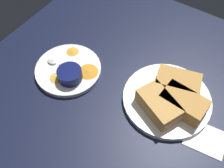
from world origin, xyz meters
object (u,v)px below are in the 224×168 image
(sandwich_half_far, at_px, (183,103))
(ramekin_light_gravy, at_px, (70,74))
(sandwich_half_near, at_px, (159,105))
(sandwich_half_extra, at_px, (178,83))
(spoon_by_gravy_ramekin, at_px, (56,62))
(spoon_by_dark_ramekin, at_px, (168,95))
(plate_sandwich_main, at_px, (167,99))
(ramekin_dark_sauce, at_px, (182,83))
(plate_chips_companion, at_px, (68,70))

(sandwich_half_far, distance_m, ramekin_light_gravy, 0.36)
(sandwich_half_near, height_order, sandwich_half_extra, same)
(spoon_by_gravy_ramekin, bearing_deg, ramekin_light_gravy, 164.24)
(sandwich_half_near, xyz_separation_m, ramekin_light_gravy, (0.29, 0.05, -0.00))
(spoon_by_gravy_ramekin, bearing_deg, spoon_by_dark_ramekin, -166.32)
(sandwich_half_near, bearing_deg, sandwich_half_far, -141.62)
(sandwich_half_extra, distance_m, ramekin_light_gravy, 0.34)
(plate_sandwich_main, relative_size, sandwich_half_near, 1.80)
(ramekin_light_gravy, bearing_deg, sandwich_half_far, -164.01)
(sandwich_half_near, height_order, spoon_by_gravy_ramekin, sandwich_half_near)
(sandwich_half_far, bearing_deg, ramekin_dark_sauce, -61.76)
(sandwich_half_near, distance_m, spoon_by_dark_ramekin, 0.06)
(sandwich_half_near, xyz_separation_m, plate_chips_companion, (0.32, 0.03, -0.03))
(plate_sandwich_main, height_order, plate_chips_companion, same)
(plate_chips_companion, distance_m, ramekin_light_gravy, 0.05)
(spoon_by_dark_ramekin, bearing_deg, plate_chips_companion, 14.78)
(sandwich_half_far, distance_m, plate_chips_companion, 0.38)
(plate_chips_companion, bearing_deg, spoon_by_dark_ramekin, -165.22)
(sandwich_half_extra, distance_m, ramekin_dark_sauce, 0.01)
(plate_chips_companion, bearing_deg, ramekin_dark_sauce, -158.36)
(sandwich_half_far, relative_size, sandwich_half_extra, 0.94)
(sandwich_half_near, bearing_deg, ramekin_light_gravy, 10.55)
(plate_sandwich_main, height_order, sandwich_half_extra, sandwich_half_extra)
(sandwich_half_near, distance_m, plate_chips_companion, 0.32)
(plate_chips_companion, bearing_deg, sandwich_half_near, -175.32)
(sandwich_half_extra, height_order, spoon_by_dark_ramekin, sandwich_half_extra)
(plate_sandwich_main, xyz_separation_m, ramekin_light_gravy, (0.29, 0.10, 0.03))
(sandwich_half_near, bearing_deg, ramekin_dark_sauce, -101.50)
(plate_sandwich_main, relative_size, ramekin_light_gravy, 3.42)
(spoon_by_dark_ramekin, xyz_separation_m, ramekin_light_gravy, (0.29, 0.11, 0.02))
(sandwich_half_near, relative_size, spoon_by_gravy_ramekin, 1.51)
(plate_sandwich_main, distance_m, ramekin_dark_sauce, 0.07)
(plate_chips_companion, height_order, ramekin_light_gravy, ramekin_light_gravy)
(sandwich_half_extra, height_order, spoon_by_gravy_ramekin, sandwich_half_extra)
(plate_sandwich_main, xyz_separation_m, plate_chips_companion, (0.32, 0.08, 0.00))
(ramekin_light_gravy, relative_size, spoon_by_gravy_ramekin, 0.79)
(plate_chips_companion, bearing_deg, spoon_by_gravy_ramekin, 5.83)
(plate_sandwich_main, xyz_separation_m, spoon_by_dark_ramekin, (0.00, -0.01, 0.01))
(ramekin_light_gravy, bearing_deg, ramekin_dark_sauce, -152.21)
(sandwich_half_extra, relative_size, plate_chips_companion, 0.67)
(plate_chips_companion, bearing_deg, plate_sandwich_main, -166.67)
(ramekin_dark_sauce, bearing_deg, sandwich_half_near, 78.50)
(sandwich_half_near, bearing_deg, plate_sandwich_main, -96.62)
(spoon_by_dark_ramekin, bearing_deg, sandwich_half_near, 86.19)
(plate_sandwich_main, bearing_deg, spoon_by_dark_ramekin, -76.59)
(plate_sandwich_main, height_order, ramekin_light_gravy, ramekin_light_gravy)
(ramekin_dark_sauce, bearing_deg, sandwich_half_far, 118.24)
(sandwich_half_extra, bearing_deg, sandwich_half_near, 83.38)
(plate_sandwich_main, xyz_separation_m, sandwich_half_extra, (-0.01, -0.05, 0.03))
(spoon_by_dark_ramekin, bearing_deg, sandwich_half_far, 165.01)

